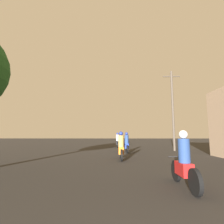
{
  "coord_description": "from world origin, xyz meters",
  "views": [
    {
      "loc": [
        -0.59,
        0.29,
        1.5
      ],
      "look_at": [
        -0.88,
        18.29,
        3.77
      ],
      "focal_mm": 28.0,
      "sensor_mm": 36.0,
      "label": 1
    }
  ],
  "objects_px": {
    "motorcycle_black": "(118,141)",
    "motorcycle_orange": "(121,148)",
    "motorcycle_red": "(184,164)",
    "utility_pole_far": "(173,108)",
    "motorcycle_blue": "(127,144)"
  },
  "relations": [
    {
      "from": "motorcycle_black",
      "to": "motorcycle_orange",
      "type": "bearing_deg",
      "value": -88.99
    },
    {
      "from": "motorcycle_blue",
      "to": "motorcycle_black",
      "type": "relative_size",
      "value": 0.97
    },
    {
      "from": "utility_pole_far",
      "to": "motorcycle_orange",
      "type": "bearing_deg",
      "value": -132.31
    },
    {
      "from": "motorcycle_red",
      "to": "motorcycle_blue",
      "type": "height_order",
      "value": "motorcycle_blue"
    },
    {
      "from": "motorcycle_blue",
      "to": "utility_pole_far",
      "type": "bearing_deg",
      "value": 13.88
    },
    {
      "from": "motorcycle_black",
      "to": "utility_pole_far",
      "type": "relative_size",
      "value": 0.28
    },
    {
      "from": "motorcycle_black",
      "to": "utility_pole_far",
      "type": "bearing_deg",
      "value": -36.43
    },
    {
      "from": "motorcycle_red",
      "to": "motorcycle_black",
      "type": "xyz_separation_m",
      "value": [
        -1.66,
        14.74,
        0.02
      ]
    },
    {
      "from": "motorcycle_black",
      "to": "motorcycle_red",
      "type": "bearing_deg",
      "value": -82.96
    },
    {
      "from": "utility_pole_far",
      "to": "motorcycle_blue",
      "type": "bearing_deg",
      "value": -161.71
    },
    {
      "from": "utility_pole_far",
      "to": "motorcycle_red",
      "type": "bearing_deg",
      "value": -107.32
    },
    {
      "from": "motorcycle_blue",
      "to": "utility_pole_far",
      "type": "distance_m",
      "value": 5.63
    },
    {
      "from": "motorcycle_orange",
      "to": "motorcycle_blue",
      "type": "relative_size",
      "value": 1.03
    },
    {
      "from": "motorcycle_orange",
      "to": "motorcycle_blue",
      "type": "xyz_separation_m",
      "value": [
        0.6,
        4.04,
        0.01
      ]
    },
    {
      "from": "motorcycle_orange",
      "to": "motorcycle_red",
      "type": "bearing_deg",
      "value": -76.76
    }
  ]
}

